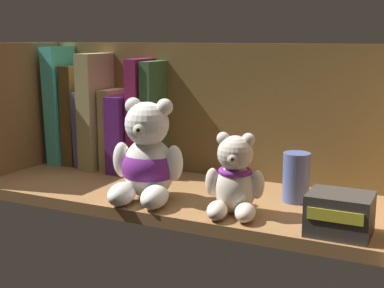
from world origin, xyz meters
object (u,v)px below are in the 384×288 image
book_3 (103,110)px  teddy_bear_larger (147,160)px  book_2 (91,128)px  teddy_bear_smaller (234,180)px  book_6 (145,115)px  book_7 (157,117)px  book_0 (66,105)px  book_4 (117,128)px  book_1 (80,115)px  small_product_box (340,214)px  book_5 (131,132)px  pillar_candle (296,177)px

book_3 → teddy_bear_larger: bearing=-39.2°
book_2 → teddy_bear_smaller: bearing=-24.1°
teddy_bear_larger → teddy_bear_smaller: size_ratio=1.34×
book_2 → book_3: book_3 is taller
book_2 → book_6: bearing=0.0°
book_7 → book_0: bearing=180.0°
book_3 → book_4: book_3 is taller
book_1 → book_6: book_6 is taller
book_0 → small_product_box: 65.93cm
book_5 → teddy_bear_larger: bearing=-50.6°
book_1 → book_2: book_1 is taller
book_7 → teddy_bear_smaller: bearing=-37.1°
book_6 → book_3: bearing=180.0°
teddy_bear_smaller → teddy_bear_larger: bearing=176.7°
book_1 → book_7: 19.10cm
book_3 → book_4: bearing=0.0°
book_2 → small_product_box: bearing=-19.2°
teddy_bear_smaller → book_0: bearing=158.9°
book_0 → book_7: book_0 is taller
book_1 → book_3: book_3 is taller
book_5 → book_6: size_ratio=0.68×
book_5 → book_7: (6.27, 0.00, 3.40)cm
book_3 → book_0: bearing=180.0°
small_product_box → book_6: bearing=155.4°
book_4 → book_7: 10.15cm
book_0 → book_3: 9.52cm
book_1 → book_2: 3.87cm
book_3 → book_7: size_ratio=1.06×
book_3 → book_4: 4.92cm
book_0 → book_4: size_ratio=1.52×
book_1 → book_5: (12.82, 0.00, -2.72)cm
small_product_box → teddy_bear_smaller: bearing=174.0°
book_6 → book_7: 2.82cm
teddy_bear_larger → teddy_bear_smaller: teddy_bear_larger is taller
book_6 → teddy_bear_smaller: size_ratio=1.79×
book_6 → pillar_candle: (33.12, -7.39, -7.19)cm
book_2 → book_3: size_ratio=0.67×
book_7 → pillar_candle: book_7 is taller
book_2 → book_3: bearing=0.0°
teddy_bear_larger → small_product_box: teddy_bear_larger is taller
book_6 → book_7: book_6 is taller
book_1 → pillar_candle: (49.39, -7.39, -6.30)cm
book_6 → teddy_bear_smaller: bearing=-34.1°
teddy_bear_smaller → pillar_candle: size_ratio=1.54×
book_3 → book_4: size_ratio=1.44×
book_7 → small_product_box: 44.95cm
teddy_bear_larger → small_product_box: size_ratio=1.97×
book_0 → book_6: book_0 is taller
book_4 → pillar_candle: size_ratio=1.99×
book_6 → small_product_box: (42.50, -19.46, -8.39)cm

